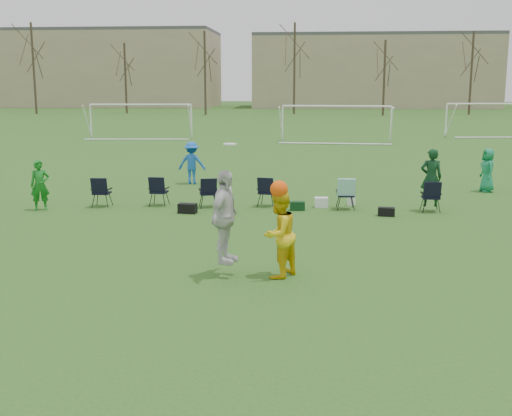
# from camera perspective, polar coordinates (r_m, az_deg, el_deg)

# --- Properties ---
(ground) EXTENTS (260.00, 260.00, 0.00)m
(ground) POSITION_cam_1_polar(r_m,az_deg,el_deg) (12.80, -6.08, -6.92)
(ground) COLOR #24571B
(ground) RESTS_ON ground
(fielder_green_near) EXTENTS (0.68, 0.58, 1.58)m
(fielder_green_near) POSITION_cam_1_polar(r_m,az_deg,el_deg) (21.15, -18.65, 1.93)
(fielder_green_near) COLOR #136F1B
(fielder_green_near) RESTS_ON ground
(fielder_blue) EXTENTS (1.08, 0.63, 1.67)m
(fielder_blue) POSITION_cam_1_polar(r_m,az_deg,el_deg) (25.49, -5.72, 4.01)
(fielder_blue) COLOR blue
(fielder_blue) RESTS_ON ground
(fielder_green_far) EXTENTS (0.62, 0.85, 1.60)m
(fielder_green_far) POSITION_cam_1_polar(r_m,az_deg,el_deg) (24.98, 19.89, 3.19)
(fielder_green_far) COLOR #167D4F
(fielder_green_far) RESTS_ON ground
(center_contest) EXTENTS (1.99, 1.21, 2.75)m
(center_contest) POSITION_cam_1_polar(r_m,az_deg,el_deg) (13.06, -0.27, -1.53)
(center_contest) COLOR silver
(center_contest) RESTS_ON ground
(sideline_setup) EXTENTS (11.09, 2.06, 1.95)m
(sideline_setup) POSITION_cam_1_polar(r_m,az_deg,el_deg) (20.37, 2.63, 1.51)
(sideline_setup) COLOR #0E3319
(sideline_setup) RESTS_ON ground
(goal_left) EXTENTS (7.39, 0.76, 2.46)m
(goal_left) POSITION_cam_1_polar(r_m,az_deg,el_deg) (47.62, -10.21, 8.47)
(goal_left) COLOR white
(goal_left) RESTS_ON ground
(goal_mid) EXTENTS (7.40, 0.63, 2.46)m
(goal_mid) POSITION_cam_1_polar(r_m,az_deg,el_deg) (44.01, 7.16, 8.36)
(goal_mid) COLOR white
(goal_mid) RESTS_ON ground
(goal_right) EXTENTS (7.35, 1.14, 2.46)m
(goal_right) POSITION_cam_1_polar(r_m,az_deg,el_deg) (51.80, 20.44, 8.15)
(goal_right) COLOR white
(goal_right) RESTS_ON ground
(tree_line) EXTENTS (110.28, 3.28, 11.40)m
(tree_line) POSITION_cam_1_polar(r_m,az_deg,el_deg) (81.82, 3.56, 11.85)
(tree_line) COLOR #382B21
(tree_line) RESTS_ON ground
(building_row) EXTENTS (126.00, 16.00, 13.00)m
(building_row) POSITION_cam_1_polar(r_m,az_deg,el_deg) (108.04, 7.46, 12.06)
(building_row) COLOR tan
(building_row) RESTS_ON ground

